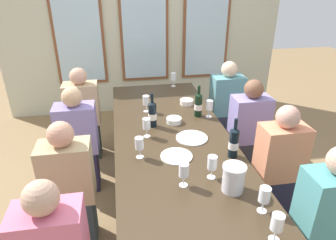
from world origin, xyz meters
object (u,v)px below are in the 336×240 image
at_px(seated_person_4, 84,117).
at_px(wine_glass_2, 209,106).
at_px(wine_glass_1, 184,171).
at_px(wine_glass_4, 212,164).
at_px(metal_pitcher, 233,178).
at_px(wine_glass_0, 173,77).
at_px(wine_glass_5, 139,144).
at_px(seated_person_1, 278,168).
at_px(seated_person_7, 324,222).
at_px(wine_bottle_0, 152,114).
at_px(seated_person_5, 226,107).
at_px(dining_table, 172,141).
at_px(seated_person_3, 248,133).
at_px(wine_glass_8, 277,223).
at_px(tasting_bowl_1, 187,102).
at_px(wine_glass_7, 264,196).
at_px(wine_bottle_2, 234,142).
at_px(seated_person_2, 79,143).
at_px(seated_person_0, 70,190).
at_px(tasting_bowl_0, 174,120).
at_px(wine_glass_3, 146,101).
at_px(wine_glass_6, 147,125).
at_px(white_plate_1, 176,156).
at_px(wine_bottle_1, 198,105).
at_px(white_plate_0, 192,138).

bearing_deg(seated_person_4, wine_glass_2, -27.81).
distance_m(wine_glass_1, wine_glass_4, 0.22).
xyz_separation_m(metal_pitcher, wine_glass_0, (-0.01, 2.07, 0.03)).
xyz_separation_m(wine_glass_0, wine_glass_5, (-0.56, -1.57, -0.00)).
distance_m(seated_person_1, seated_person_7, 0.63).
bearing_deg(wine_bottle_0, seated_person_5, 37.15).
bearing_deg(wine_glass_1, dining_table, 85.86).
bearing_deg(seated_person_3, wine_glass_2, 176.89).
height_order(wine_glass_0, wine_glass_8, same).
bearing_deg(wine_glass_2, dining_table, -143.98).
bearing_deg(seated_person_3, tasting_bowl_1, 147.02).
relative_size(metal_pitcher, wine_glass_8, 1.09).
xyz_separation_m(wine_glass_1, wine_glass_7, (0.42, -0.32, -0.00)).
bearing_deg(wine_glass_2, wine_bottle_2, -92.04).
bearing_deg(wine_glass_4, seated_person_2, 135.04).
relative_size(seated_person_2, seated_person_7, 1.00).
bearing_deg(seated_person_7, seated_person_4, 131.12).
bearing_deg(seated_person_5, wine_glass_0, 154.55).
distance_m(wine_glass_1, seated_person_4, 1.92).
bearing_deg(seated_person_0, wine_bottle_2, -3.21).
bearing_deg(wine_glass_8, wine_glass_4, 106.14).
bearing_deg(seated_person_4, dining_table, -49.09).
xyz_separation_m(tasting_bowl_0, seated_person_5, (0.80, 0.73, -0.24)).
xyz_separation_m(wine_glass_3, wine_glass_6, (-0.05, -0.53, 0.00)).
bearing_deg(tasting_bowl_0, tasting_bowl_1, 62.29).
bearing_deg(wine_bottle_2, wine_glass_6, 145.49).
bearing_deg(seated_person_1, wine_glass_5, 177.82).
height_order(tasting_bowl_0, tasting_bowl_1, tasting_bowl_1).
bearing_deg(white_plate_1, seated_person_7, -35.50).
bearing_deg(seated_person_5, metal_pitcher, -108.82).
bearing_deg(wine_glass_4, seated_person_3, 53.20).
bearing_deg(wine_bottle_1, tasting_bowl_0, -157.38).
height_order(metal_pitcher, wine_glass_6, metal_pitcher).
bearing_deg(wine_glass_0, wine_glass_2, -79.22).
distance_m(wine_glass_6, seated_person_5, 1.49).
distance_m(wine_bottle_0, wine_bottle_1, 0.50).
height_order(wine_bottle_1, seated_person_3, seated_person_3).
height_order(tasting_bowl_0, seated_person_4, seated_person_4).
distance_m(white_plate_0, wine_glass_1, 0.67).
bearing_deg(tasting_bowl_0, dining_table, -104.57).
bearing_deg(white_plate_0, tasting_bowl_0, 106.47).
bearing_deg(wine_glass_1, seated_person_3, 47.33).
distance_m(white_plate_0, seated_person_7, 1.16).
relative_size(wine_glass_2, seated_person_7, 0.16).
xyz_separation_m(seated_person_0, seated_person_7, (1.73, -0.64, 0.00)).
xyz_separation_m(wine_bottle_0, seated_person_0, (-0.72, -0.55, -0.34)).
relative_size(wine_glass_6, wine_glass_8, 1.00).
height_order(wine_glass_6, seated_person_7, seated_person_7).
distance_m(wine_glass_0, seated_person_7, 2.36).
height_order(wine_glass_6, seated_person_1, seated_person_1).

